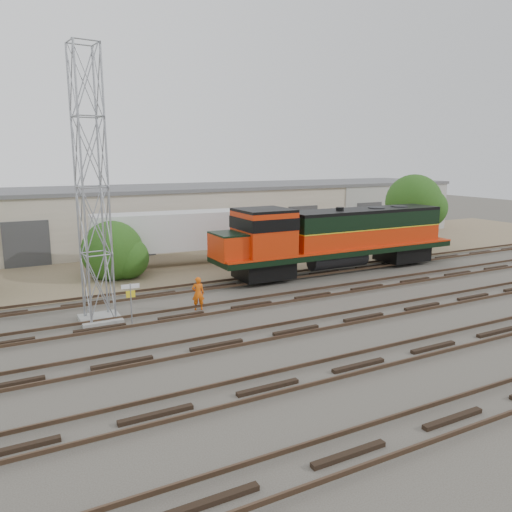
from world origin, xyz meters
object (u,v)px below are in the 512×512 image
signal_tower (92,192)px  worker (198,293)px  semi_trailer (187,232)px  locomotive (335,237)px

signal_tower → worker: (4.96, -0.56, -5.44)m
semi_trailer → signal_tower: bearing=-123.6°
signal_tower → worker: 7.38m
locomotive → worker: size_ratio=10.35×
locomotive → signal_tower: signal_tower is taller
locomotive → signal_tower: bearing=-169.2°
signal_tower → semi_trailer: (8.32, 10.24, -3.82)m
signal_tower → worker: size_ratio=7.24×
signal_tower → semi_trailer: size_ratio=0.98×
locomotive → signal_tower: 17.30m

